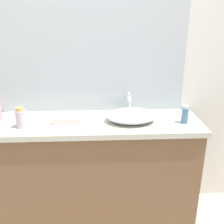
% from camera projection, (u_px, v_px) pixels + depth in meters
% --- Properties ---
extents(bathroom_wall_rear, '(6.00, 0.06, 2.60)m').
position_uv_depth(bathroom_wall_rear, '(79.00, 64.00, 2.12)').
color(bathroom_wall_rear, silver).
rests_on(bathroom_wall_rear, ground).
extents(vanity_counter, '(1.66, 0.50, 0.91)m').
position_uv_depth(vanity_counter, '(94.00, 172.00, 2.14)').
color(vanity_counter, brown).
rests_on(vanity_counter, ground).
extents(wall_mirror_panel, '(1.51, 0.01, 1.10)m').
position_uv_depth(wall_mirror_panel, '(92.00, 44.00, 2.03)').
color(wall_mirror_panel, '#B2BCC6').
rests_on(wall_mirror_panel, vanity_counter).
extents(sink_basin, '(0.38, 0.29, 0.09)m').
position_uv_depth(sink_basin, '(131.00, 116.00, 1.97)').
color(sink_basin, silver).
rests_on(sink_basin, vanity_counter).
extents(faucet, '(0.03, 0.13, 0.17)m').
position_uv_depth(faucet, '(129.00, 102.00, 2.10)').
color(faucet, silver).
rests_on(faucet, vanity_counter).
extents(lotion_bottle, '(0.07, 0.07, 0.15)m').
position_uv_depth(lotion_bottle, '(21.00, 118.00, 1.86)').
color(lotion_bottle, '#C2B0CA').
rests_on(lotion_bottle, vanity_counter).
extents(perfume_bottle, '(0.05, 0.05, 0.14)m').
position_uv_depth(perfume_bottle, '(185.00, 114.00, 1.93)').
color(perfume_bottle, teal).
rests_on(perfume_bottle, vanity_counter).
extents(folded_hand_towel, '(0.21, 0.14, 0.05)m').
position_uv_depth(folded_hand_towel, '(68.00, 119.00, 1.95)').
color(folded_hand_towel, white).
rests_on(folded_hand_towel, vanity_counter).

